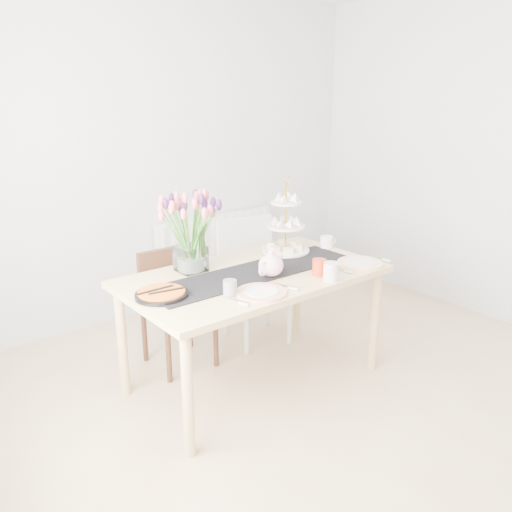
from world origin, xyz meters
TOP-DOWN VIEW (x-y plane):
  - room_shell at (0.00, 0.00)m, footprint 4.50×4.50m
  - radiator at (0.50, 2.19)m, footprint 1.20×0.08m
  - dining_table at (-0.19, 0.77)m, footprint 1.60×0.90m
  - chair_brown at (-0.45, 1.34)m, footprint 0.41×0.41m
  - chair_white at (0.23, 1.32)m, footprint 0.53×0.53m
  - table_runner at (-0.19, 0.77)m, footprint 1.40×0.35m
  - tulip_vase at (-0.47, 1.05)m, footprint 0.60×0.60m
  - cake_stand at (0.24, 0.97)m, footprint 0.33×0.33m
  - teapot at (-0.16, 0.65)m, footprint 0.29×0.26m
  - cream_jug at (0.54, 0.86)m, footprint 0.11×0.11m
  - tart_tin at (-0.83, 0.77)m, footprint 0.29×0.29m
  - mug_grey at (-0.53, 0.56)m, footprint 0.10×0.10m
  - mug_white at (0.08, 0.38)m, footprint 0.09×0.09m
  - mug_orange at (0.10, 0.49)m, footprint 0.12×0.12m
  - plate_left at (-0.37, 0.47)m, footprint 0.37×0.37m
  - plate_right at (0.45, 0.47)m, footprint 0.35×0.35m

SIDE VIEW (x-z plane):
  - radiator at x=0.50m, z-range 0.15..0.75m
  - chair_brown at x=-0.45m, z-range 0.06..0.85m
  - chair_white at x=0.23m, z-range 0.08..0.99m
  - dining_table at x=-0.19m, z-range 0.30..1.05m
  - table_runner at x=-0.19m, z-range 0.75..0.76m
  - plate_left at x=-0.37m, z-range 0.75..0.76m
  - plate_right at x=0.45m, z-range 0.75..0.77m
  - tart_tin at x=-0.83m, z-range 0.75..0.78m
  - cream_jug at x=0.54m, z-range 0.75..0.84m
  - mug_grey at x=-0.53m, z-range 0.75..0.84m
  - mug_orange at x=0.10m, z-range 0.75..0.85m
  - mug_white at x=0.08m, z-range 0.75..0.86m
  - teapot at x=-0.16m, z-range 0.75..0.90m
  - cake_stand at x=0.24m, z-range 0.65..1.13m
  - tulip_vase at x=-0.47m, z-range 0.82..1.33m
  - room_shell at x=0.00m, z-range -0.95..3.55m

